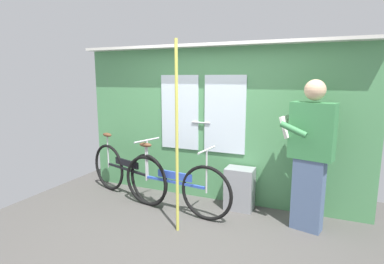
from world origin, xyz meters
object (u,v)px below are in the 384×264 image
bicycle_leaning_behind (127,172)px  handrail_pole (177,139)px  passenger_reading_newspaper (310,153)px  trash_bin_by_wall (240,189)px  bicycle_near_door (174,185)px

bicycle_leaning_behind → handrail_pole: 1.51m
passenger_reading_newspaper → trash_bin_by_wall: (-0.88, 0.26, -0.65)m
bicycle_near_door → passenger_reading_newspaper: 1.76m
trash_bin_by_wall → handrail_pole: size_ratio=0.26×
passenger_reading_newspaper → bicycle_near_door: bearing=20.8°
bicycle_near_door → trash_bin_by_wall: 0.90m
trash_bin_by_wall → handrail_pole: (-0.52, -0.89, 0.82)m
bicycle_near_door → passenger_reading_newspaper: (1.66, 0.19, 0.56)m
handrail_pole → trash_bin_by_wall: bearing=60.0°
bicycle_near_door → trash_bin_by_wall: size_ratio=2.87×
passenger_reading_newspaper → trash_bin_by_wall: size_ratio=3.06×
bicycle_near_door → handrail_pole: size_ratio=0.75×
trash_bin_by_wall → handrail_pole: bearing=-120.0°
trash_bin_by_wall → bicycle_leaning_behind: bearing=-171.6°
bicycle_leaning_behind → trash_bin_by_wall: 1.70m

